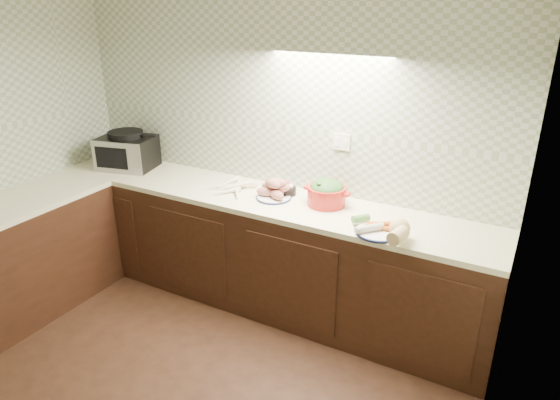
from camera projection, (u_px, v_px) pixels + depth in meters
The scene contains 8 objects.
room at pixel (82, 155), 2.27m from camera, with size 3.60×3.60×2.60m.
counter at pixel (117, 274), 3.57m from camera, with size 3.60×3.60×0.90m.
toaster_oven at pixel (127, 151), 4.30m from camera, with size 0.53×0.45×0.32m.
parsnip_pile at pixel (234, 186), 3.85m from camera, with size 0.34×0.33×0.07m.
sweet_potato_plate at pixel (274, 190), 3.68m from camera, with size 0.26×0.26×0.16m.
onion_bowl at pixel (286, 189), 3.76m from camera, with size 0.15×0.15×0.12m.
dutch_oven at pixel (327, 193), 3.56m from camera, with size 0.34×0.28×0.19m.
veg_plate at pixel (388, 228), 3.11m from camera, with size 0.45×0.33×0.14m.
Camera 1 is at (1.83, -1.47, 2.30)m, focal length 32.00 mm.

